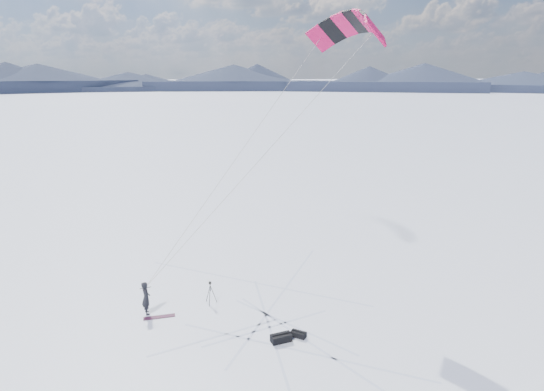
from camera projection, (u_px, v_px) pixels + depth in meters
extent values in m
plane|color=white|center=(202.00, 323.00, 21.73)|extent=(1800.00, 1800.00, 0.00)
cube|color=#202B3E|center=(504.00, 88.00, 292.60)|extent=(142.83, 132.24, 4.37)
cone|color=#202B3E|center=(504.00, 85.00, 292.03)|extent=(90.28, 90.28, 8.00)
cube|color=#202B3E|center=(362.00, 87.00, 323.19)|extent=(155.14, 103.25, 4.37)
cone|color=#202B3E|center=(362.00, 84.00, 322.62)|extent=(84.80, 84.80, 8.00)
cube|color=#202B3E|center=(235.00, 87.00, 329.31)|extent=(154.88, 65.89, 4.37)
cone|color=#202B3E|center=(235.00, 84.00, 328.74)|extent=(72.46, 72.46, 8.00)
cube|color=#202B3E|center=(103.00, 87.00, 310.46)|extent=(154.88, 65.89, 4.37)
cone|color=#202B3E|center=(103.00, 84.00, 309.89)|extent=(72.46, 72.46, 8.00)
cube|color=#B0BBDA|center=(127.00, 352.00, 19.44)|extent=(3.52, 7.29, 0.01)
cube|color=#B0BBDA|center=(168.00, 320.00, 21.96)|extent=(6.45, 7.79, 0.01)
cube|color=#B0BBDA|center=(200.00, 295.00, 24.48)|extent=(11.66, 3.07, 0.01)
cube|color=#B0BBDA|center=(249.00, 352.00, 19.46)|extent=(1.27, 5.91, 0.01)
cube|color=#B0BBDA|center=(275.00, 320.00, 21.98)|extent=(6.52, 4.83, 0.01)
cube|color=#B0BBDA|center=(297.00, 294.00, 24.50)|extent=(8.85, 4.87, 0.01)
cube|color=#B0BBDA|center=(100.00, 388.00, 17.20)|extent=(0.79, 11.99, 0.01)
imported|color=black|center=(147.00, 313.00, 22.59)|extent=(0.55, 0.70, 1.69)
cube|color=maroon|center=(159.00, 317.00, 22.22)|extent=(1.52, 0.34, 0.04)
cylinder|color=black|center=(214.00, 294.00, 23.49)|extent=(0.35, 0.09, 1.04)
cylinder|color=black|center=(208.00, 293.00, 23.52)|extent=(0.25, 0.28, 1.04)
cylinder|color=black|center=(210.00, 296.00, 23.27)|extent=(0.14, 0.34, 1.04)
cylinder|color=black|center=(210.00, 288.00, 23.34)|extent=(0.03, 0.03, 0.32)
cube|color=black|center=(210.00, 284.00, 23.28)|extent=(0.08, 0.08, 0.05)
cube|color=black|center=(210.00, 283.00, 23.26)|extent=(0.13, 0.10, 0.09)
cylinder|color=black|center=(210.00, 282.00, 23.34)|extent=(0.06, 0.09, 0.06)
cube|color=black|center=(281.00, 338.00, 20.17)|extent=(0.98, 0.58, 0.35)
cylinder|color=black|center=(281.00, 334.00, 20.12)|extent=(0.88, 0.23, 0.09)
cube|color=black|center=(298.00, 334.00, 20.55)|extent=(0.74, 0.69, 0.25)
cylinder|color=black|center=(299.00, 331.00, 20.51)|extent=(0.55, 0.47, 0.08)
cube|color=#C90D4A|center=(375.00, 30.00, 20.74)|extent=(1.43, 1.08, 1.51)
cube|color=black|center=(372.00, 24.00, 21.46)|extent=(1.29, 1.15, 1.38)
cube|color=#C90D4A|center=(365.00, 21.00, 22.28)|extent=(1.21, 1.17, 1.24)
cube|color=black|center=(356.00, 22.00, 23.12)|extent=(1.35, 1.17, 1.08)
cube|color=#C90D4A|center=(345.00, 25.00, 23.96)|extent=(1.47, 1.15, 1.24)
cube|color=black|center=(333.00, 31.00, 24.74)|extent=(1.58, 1.08, 1.38)
cube|color=#C90D4A|center=(320.00, 38.00, 25.42)|extent=(1.68, 0.96, 1.51)
cylinder|color=gray|center=(256.00, 164.00, 21.48)|extent=(11.07, 0.71, 12.06)
cylinder|color=gray|center=(239.00, 155.00, 23.83)|extent=(10.15, 4.51, 12.06)
cylinder|color=black|center=(145.00, 288.00, 22.23)|extent=(0.55, 0.13, 0.03)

